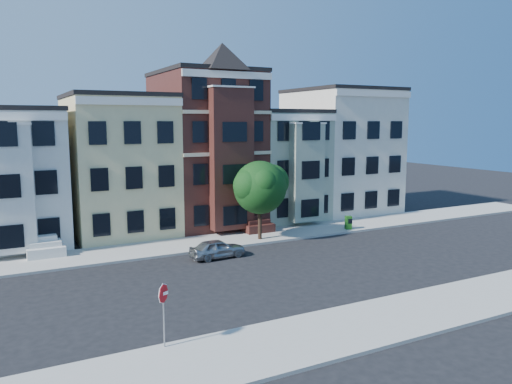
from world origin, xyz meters
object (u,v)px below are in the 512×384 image
parked_car (217,249)px  street_tree (260,191)px  newspaper_box (348,223)px  stop_sign (164,311)px

parked_car → street_tree: bearing=-61.4°
newspaper_box → street_tree: bearing=-163.4°
parked_car → newspaper_box: parked_car is taller
newspaper_box → stop_sign: size_ratio=0.37×
newspaper_box → stop_sign: bearing=-125.9°
street_tree → newspaper_box: bearing=-2.6°
street_tree → newspaper_box: (7.50, -0.34, -2.89)m
street_tree → stop_sign: street_tree is taller
parked_car → stop_sign: stop_sign is taller
street_tree → parked_car: bearing=-148.6°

